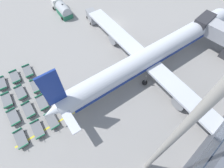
% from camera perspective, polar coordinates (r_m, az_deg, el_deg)
% --- Properties ---
extents(ground_plane, '(500.00, 500.00, 0.00)m').
position_cam_1_polar(ground_plane, '(45.38, 1.20, 19.12)').
color(ground_plane, gray).
extents(airplane, '(36.83, 42.76, 11.61)m').
position_cam_1_polar(airplane, '(33.68, 12.59, 8.92)').
color(airplane, silver).
rests_on(airplane, ground_plane).
extents(fuel_tanker_primary, '(7.51, 3.98, 3.17)m').
position_cam_1_polar(fuel_tanker_primary, '(49.50, -15.88, 22.48)').
color(fuel_tanker_primary, white).
rests_on(fuel_tanker_primary, ground_plane).
extents(service_van, '(4.66, 3.33, 2.16)m').
position_cam_1_polar(service_van, '(45.93, -6.39, 21.11)').
color(service_van, gray).
rests_on(service_van, ground_plane).
extents(baggage_dolly_row_near_col_a, '(3.80, 2.09, 0.92)m').
position_cam_1_polar(baggage_dolly_row_near_col_a, '(38.34, -32.34, 0.06)').
color(baggage_dolly_row_near_col_a, slate).
rests_on(baggage_dolly_row_near_col_a, ground_plane).
extents(baggage_dolly_row_near_col_b, '(3.80, 2.04, 0.92)m').
position_cam_1_polar(baggage_dolly_row_near_col_b, '(35.67, -31.07, -4.62)').
color(baggage_dolly_row_near_col_b, slate).
rests_on(baggage_dolly_row_near_col_b, ground_plane).
extents(baggage_dolly_row_near_col_c, '(3.79, 1.86, 0.92)m').
position_cam_1_polar(baggage_dolly_row_near_col_c, '(33.42, -29.43, -9.44)').
color(baggage_dolly_row_near_col_c, slate).
rests_on(baggage_dolly_row_near_col_c, ground_plane).
extents(baggage_dolly_row_near_col_d, '(3.79, 1.88, 0.92)m').
position_cam_1_polar(baggage_dolly_row_near_col_d, '(31.34, -27.59, -15.57)').
color(baggage_dolly_row_near_col_d, slate).
rests_on(baggage_dolly_row_near_col_d, ground_plane).
extents(baggage_dolly_row_mid_a_col_a, '(3.80, 1.98, 0.92)m').
position_cam_1_polar(baggage_dolly_row_mid_a_col_a, '(38.08, -29.09, 1.99)').
color(baggage_dolly_row_mid_a_col_a, slate).
rests_on(baggage_dolly_row_mid_a_col_a, ground_plane).
extents(baggage_dolly_row_mid_a_col_b, '(3.79, 1.88, 0.92)m').
position_cam_1_polar(baggage_dolly_row_mid_a_col_b, '(35.39, -27.66, -2.55)').
color(baggage_dolly_row_mid_a_col_b, slate).
rests_on(baggage_dolly_row_mid_a_col_b, ground_plane).
extents(baggage_dolly_row_mid_a_col_c, '(3.79, 1.89, 0.92)m').
position_cam_1_polar(baggage_dolly_row_mid_a_col_c, '(32.93, -25.59, -7.69)').
color(baggage_dolly_row_mid_a_col_c, slate).
rests_on(baggage_dolly_row_mid_a_col_c, ground_plane).
extents(baggage_dolly_row_mid_a_col_d, '(3.80, 1.99, 0.92)m').
position_cam_1_polar(baggage_dolly_row_mid_a_col_d, '(30.82, -23.09, -13.48)').
color(baggage_dolly_row_mid_a_col_d, slate).
rests_on(baggage_dolly_row_mid_a_col_d, ground_plane).
extents(baggage_dolly_row_mid_b_col_a, '(3.80, 2.02, 0.92)m').
position_cam_1_polar(baggage_dolly_row_mid_b_col_a, '(37.84, -25.75, 3.73)').
color(baggage_dolly_row_mid_b_col_a, slate).
rests_on(baggage_dolly_row_mid_b_col_a, ground_plane).
extents(baggage_dolly_row_mid_b_col_b, '(3.80, 2.07, 0.92)m').
position_cam_1_polar(baggage_dolly_row_mid_b_col_b, '(35.05, -23.59, -0.62)').
color(baggage_dolly_row_mid_b_col_b, slate).
rests_on(baggage_dolly_row_mid_b_col_b, ground_plane).
extents(baggage_dolly_row_mid_b_col_c, '(3.80, 1.94, 0.92)m').
position_cam_1_polar(baggage_dolly_row_mid_b_col_c, '(32.70, -21.83, -5.69)').
color(baggage_dolly_row_mid_b_col_c, slate).
rests_on(baggage_dolly_row_mid_b_col_c, ground_plane).
extents(baggage_dolly_row_mid_b_col_d, '(3.79, 1.88, 0.92)m').
position_cam_1_polar(baggage_dolly_row_mid_b_col_d, '(30.62, -19.02, -11.21)').
color(baggage_dolly_row_mid_b_col_d, slate).
rests_on(baggage_dolly_row_mid_b_col_d, ground_plane).
extents(apron_light_mast, '(2.00, 0.71, 27.86)m').
position_cam_1_polar(apron_light_mast, '(13.72, 21.60, -13.83)').
color(apron_light_mast, '#ADA89E').
rests_on(apron_light_mast, ground_plane).
extents(stand_guidance_stripe, '(4.92, 35.42, 0.01)m').
position_cam_1_polar(stand_guidance_stripe, '(32.20, -0.29, -2.03)').
color(stand_guidance_stripe, yellow).
rests_on(stand_guidance_stripe, ground_plane).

